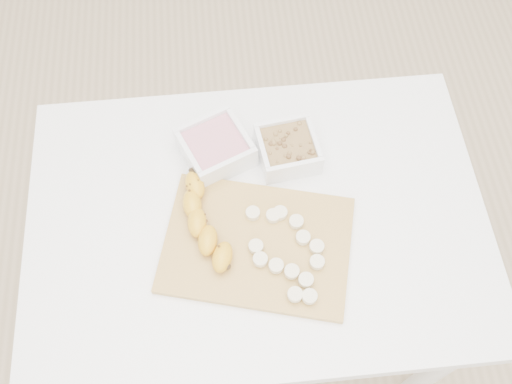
{
  "coord_description": "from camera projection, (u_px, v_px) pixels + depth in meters",
  "views": [
    {
      "loc": [
        -0.05,
        -0.53,
        1.87
      ],
      "look_at": [
        0.0,
        0.03,
        0.81
      ],
      "focal_mm": 40.0,
      "sensor_mm": 36.0,
      "label": 1
    }
  ],
  "objects": [
    {
      "name": "bowl_yogurt",
      "position": [
        216.0,
        147.0,
        1.28
      ],
      "size": [
        0.19,
        0.19,
        0.07
      ],
      "color": "white",
      "rests_on": "table"
    },
    {
      "name": "table",
      "position": [
        257.0,
        235.0,
        1.32
      ],
      "size": [
        1.0,
        0.7,
        0.75
      ],
      "color": "white",
      "rests_on": "ground"
    },
    {
      "name": "banana_slices",
      "position": [
        288.0,
        251.0,
        1.17
      ],
      "size": [
        0.16,
        0.23,
        0.02
      ],
      "color": "beige",
      "rests_on": "cutting_board"
    },
    {
      "name": "banana",
      "position": [
        205.0,
        223.0,
        1.19
      ],
      "size": [
        0.08,
        0.24,
        0.04
      ],
      "primitive_type": null,
      "rotation": [
        0.0,
        0.0,
        0.07
      ],
      "color": "gold",
      "rests_on": "cutting_board"
    },
    {
      "name": "ground",
      "position": [
        257.0,
        314.0,
        1.9
      ],
      "size": [
        3.5,
        3.5,
        0.0
      ],
      "primitive_type": "plane",
      "color": "#C6AD89",
      "rests_on": "ground"
    },
    {
      "name": "bowl_granola",
      "position": [
        288.0,
        148.0,
        1.28
      ],
      "size": [
        0.15,
        0.15,
        0.06
      ],
      "color": "white",
      "rests_on": "table"
    },
    {
      "name": "cutting_board",
      "position": [
        257.0,
        244.0,
        1.2
      ],
      "size": [
        0.45,
        0.37,
        0.01
      ],
      "primitive_type": "cube",
      "rotation": [
        0.0,
        0.0,
        -0.26
      ],
      "color": "tan",
      "rests_on": "table"
    }
  ]
}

